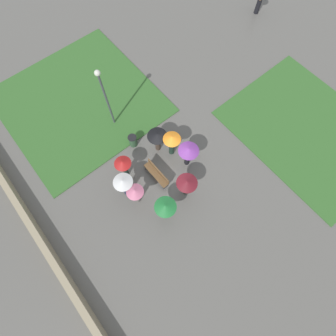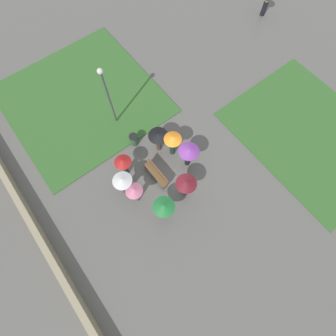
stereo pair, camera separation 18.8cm
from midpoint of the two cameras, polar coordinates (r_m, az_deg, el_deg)
ground_plane at (r=16.10m, az=1.56°, el=0.90°), size 90.00×90.00×0.00m
lawn_patch_near at (r=19.36m, az=-17.90°, el=14.07°), size 9.75×9.61×0.06m
lawn_patch_far at (r=19.34m, az=28.68°, el=6.59°), size 9.80×7.83×0.06m
parapet_wall at (r=15.76m, az=-24.33°, el=-16.07°), size 45.00×0.35×0.76m
park_bench at (r=15.36m, az=-2.05°, el=-1.14°), size 1.87×0.45×0.90m
lamp_post at (r=15.43m, az=-12.84°, el=15.93°), size 0.32×0.32×4.72m
trash_bin at (r=16.44m, az=-7.08°, el=6.12°), size 0.54×0.54×0.88m
crowd_person_purple at (r=14.81m, az=4.91°, el=3.33°), size 1.19×1.19×1.90m
crowd_person_pink at (r=14.12m, az=-6.92°, el=-5.19°), size 0.95×0.95×1.86m
crowd_person_red at (r=14.78m, az=-9.35°, el=1.02°), size 0.96×0.96×1.83m
crowd_person_white at (r=14.42m, az=-9.30°, el=-3.26°), size 1.07×1.07×1.97m
crowd_person_black at (r=15.37m, az=-1.77°, el=6.65°), size 1.17×1.17×1.78m
crowd_person_maroon at (r=14.15m, az=4.33°, el=-3.58°), size 1.17×1.17×1.82m
crowd_person_green at (r=13.75m, az=-0.51°, el=-8.54°), size 1.18×1.18×1.80m
crowd_person_orange at (r=15.14m, az=1.38°, el=5.82°), size 1.04×1.04×1.95m
lone_walker_mid_plaza at (r=24.82m, az=21.02°, el=30.95°), size 0.93×0.93×1.82m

